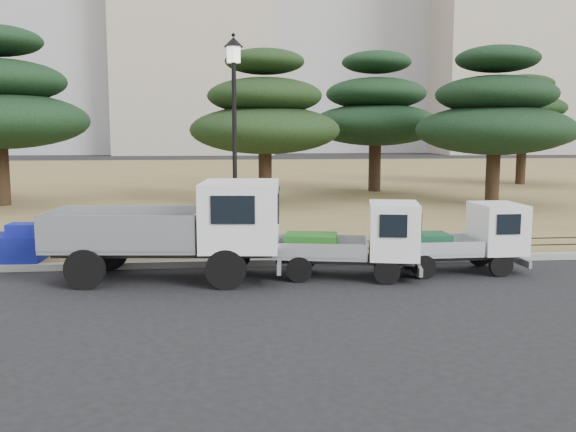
{
  "coord_description": "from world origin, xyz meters",
  "views": [
    {
      "loc": [
        -1.58,
        -12.84,
        3.28
      ],
      "look_at": [
        0.0,
        2.0,
        1.3
      ],
      "focal_mm": 40.0,
      "sensor_mm": 36.0,
      "label": 1
    }
  ],
  "objects": [
    {
      "name": "ground",
      "position": [
        0.0,
        0.0,
        0.0
      ],
      "size": [
        220.0,
        220.0,
        0.0
      ],
      "primitive_type": "plane",
      "color": "black"
    },
    {
      "name": "lawn",
      "position": [
        0.0,
        30.6,
        0.07
      ],
      "size": [
        120.0,
        56.0,
        0.15
      ],
      "primitive_type": "cube",
      "color": "olive",
      "rests_on": "ground"
    },
    {
      "name": "curb",
      "position": [
        0.0,
        2.6,
        0.08
      ],
      "size": [
        120.0,
        0.25,
        0.16
      ],
      "primitive_type": "cube",
      "color": "gray",
      "rests_on": "ground"
    },
    {
      "name": "truck_large",
      "position": [
        -2.47,
        1.32,
        1.21
      ],
      "size": [
        5.18,
        2.49,
        2.18
      ],
      "rotation": [
        0.0,
        0.0,
        -0.11
      ],
      "color": "black",
      "rests_on": "ground"
    },
    {
      "name": "truck_kei_front",
      "position": [
        1.48,
        1.1,
        0.85
      ],
      "size": [
        3.43,
        1.98,
        1.7
      ],
      "rotation": [
        0.0,
        0.0,
        -0.21
      ],
      "color": "black",
      "rests_on": "ground"
    },
    {
      "name": "truck_kei_rear",
      "position": [
        4.12,
        1.39,
        0.8
      ],
      "size": [
        3.08,
        1.36,
        1.6
      ],
      "rotation": [
        0.0,
        0.0,
        0.01
      ],
      "color": "black",
      "rests_on": "ground"
    },
    {
      "name": "street_lamp",
      "position": [
        -1.21,
        2.9,
        3.77
      ],
      "size": [
        0.48,
        0.48,
        5.36
      ],
      "color": "black",
      "rests_on": "lawn"
    },
    {
      "name": "pipe_fence",
      "position": [
        0.0,
        2.75,
        0.44
      ],
      "size": [
        38.0,
        0.04,
        0.4
      ],
      "color": "black",
      "rests_on": "lawn"
    },
    {
      "name": "tarp_pile",
      "position": [
        -6.56,
        3.07,
        0.52
      ],
      "size": [
        1.43,
        1.07,
        0.93
      ],
      "rotation": [
        0.0,
        0.0,
        -0.03
      ],
      "color": "#121A91",
      "rests_on": "lawn"
    },
    {
      "name": "pine_center_left",
      "position": [
        0.41,
        15.29,
        3.99
      ],
      "size": [
        6.54,
        6.54,
        6.65
      ],
      "color": "black",
      "rests_on": "lawn"
    },
    {
      "name": "pine_center_right",
      "position": [
        6.51,
        20.14,
        4.33
      ],
      "size": [
        6.8,
        6.8,
        7.22
      ],
      "color": "black",
      "rests_on": "lawn"
    },
    {
      "name": "pine_east_near",
      "position": [
        9.98,
        13.35,
        4.0
      ],
      "size": [
        6.6,
        6.6,
        6.67
      ],
      "color": "black",
      "rests_on": "lawn"
    },
    {
      "name": "pine_east_far",
      "position": [
        16.27,
        23.69,
        3.86
      ],
      "size": [
        6.4,
        6.4,
        6.43
      ],
      "color": "black",
      "rests_on": "lawn"
    }
  ]
}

